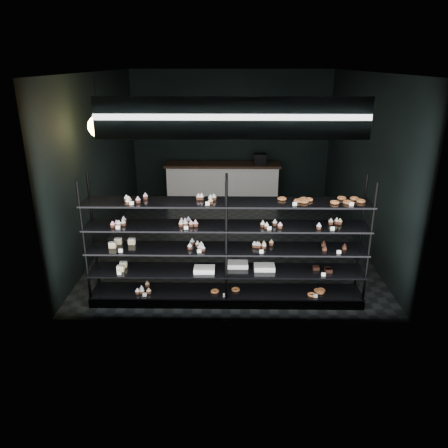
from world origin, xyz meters
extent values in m
cube|color=black|center=(0.00, 0.00, 0.01)|extent=(5.00, 6.00, 0.01)
cube|color=black|center=(0.00, 0.00, 3.20)|extent=(5.00, 6.00, 0.01)
cube|color=black|center=(0.00, 3.00, 1.60)|extent=(5.00, 0.01, 3.20)
cube|color=black|center=(0.00, -3.00, 1.60)|extent=(5.00, 0.01, 3.20)
cube|color=black|center=(-2.50, 0.00, 1.60)|extent=(0.01, 6.00, 3.20)
cube|color=black|center=(2.50, 0.00, 1.60)|extent=(0.01, 6.00, 3.20)
cube|color=black|center=(-0.07, -2.45, 0.06)|extent=(4.00, 0.50, 0.12)
cylinder|color=black|center=(-2.04, -2.67, 0.99)|extent=(0.04, 0.04, 1.85)
cylinder|color=black|center=(-2.04, -2.23, 0.99)|extent=(0.04, 0.04, 1.85)
cylinder|color=black|center=(-0.07, -2.67, 0.99)|extent=(0.04, 0.04, 1.85)
cylinder|color=black|center=(-0.07, -2.23, 0.99)|extent=(0.04, 0.04, 1.85)
cylinder|color=black|center=(1.90, -2.67, 0.99)|extent=(0.04, 0.04, 1.85)
cylinder|color=black|center=(1.90, -2.23, 0.99)|extent=(0.04, 0.04, 1.85)
cube|color=black|center=(-0.07, -2.45, 0.15)|extent=(4.00, 0.50, 0.03)
cube|color=black|center=(-0.07, -2.45, 0.50)|extent=(4.00, 0.50, 0.02)
cube|color=black|center=(-0.07, -2.45, 0.85)|extent=(4.00, 0.50, 0.02)
cube|color=black|center=(-0.07, -2.45, 1.20)|extent=(4.00, 0.50, 0.02)
cube|color=black|center=(-0.07, -2.45, 1.55)|extent=(4.00, 0.50, 0.02)
cube|color=white|center=(-1.34, -2.63, 1.59)|extent=(0.06, 0.04, 0.06)
cube|color=white|center=(-0.35, -2.63, 1.59)|extent=(0.06, 0.04, 0.06)
cube|color=white|center=(0.87, -2.63, 1.59)|extent=(0.05, 0.04, 0.06)
cube|color=white|center=(1.59, -2.63, 1.59)|extent=(0.06, 0.04, 0.06)
cube|color=white|center=(-1.51, -2.63, 1.24)|extent=(0.06, 0.04, 0.06)
cube|color=white|center=(-0.63, -2.63, 1.24)|extent=(0.05, 0.04, 0.06)
cube|color=white|center=(0.52, -2.63, 1.24)|extent=(0.05, 0.04, 0.06)
cube|color=white|center=(1.39, -2.63, 1.24)|extent=(0.06, 0.04, 0.06)
cube|color=white|center=(-1.52, -2.63, 0.89)|extent=(0.06, 0.04, 0.06)
cube|color=white|center=(-0.44, -2.63, 0.89)|extent=(0.06, 0.04, 0.06)
cube|color=white|center=(0.47, -2.63, 0.89)|extent=(0.06, 0.04, 0.06)
cube|color=white|center=(1.47, -2.63, 0.89)|extent=(0.06, 0.04, 0.06)
cube|color=white|center=(-1.59, -2.63, 0.54)|extent=(0.06, 0.04, 0.06)
cube|color=white|center=(1.33, -2.63, 0.54)|extent=(0.06, 0.04, 0.06)
cube|color=white|center=(-1.29, -2.63, 0.19)|extent=(0.06, 0.04, 0.06)
cube|color=white|center=(-0.07, -2.63, 0.19)|extent=(0.05, 0.04, 0.06)
cube|color=white|center=(1.21, -2.63, 0.19)|extent=(0.06, 0.04, 0.06)
cube|color=#0D2041|center=(0.00, -2.92, 2.75)|extent=(3.20, 0.04, 0.45)
cube|color=white|center=(0.00, -2.94, 2.75)|extent=(3.30, 0.02, 0.50)
cylinder|color=black|center=(-2.02, -1.51, 2.90)|extent=(0.01, 0.01, 0.56)
sphere|color=#FFBE59|center=(-2.02, -1.51, 2.45)|extent=(0.33, 0.33, 0.33)
cube|color=silver|center=(-0.21, 2.50, 0.46)|extent=(2.75, 0.60, 0.92)
cube|color=black|center=(-0.21, 2.50, 0.95)|extent=(2.86, 0.65, 0.06)
cube|color=black|center=(0.72, 2.50, 1.10)|extent=(0.30, 0.30, 0.25)
camera|label=1|loc=(-0.02, -8.20, 3.39)|focal=35.00mm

